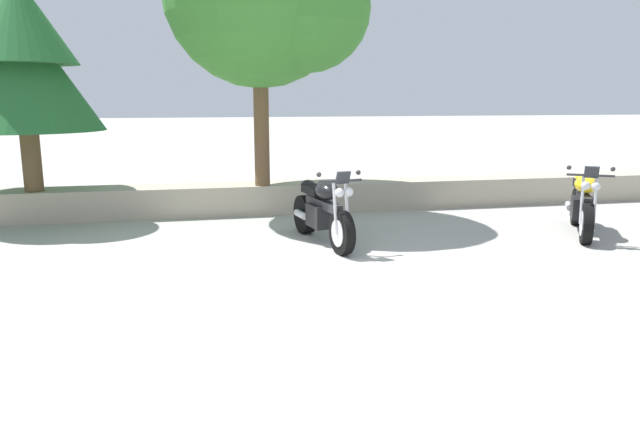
% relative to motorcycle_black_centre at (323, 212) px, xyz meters
% --- Properties ---
extents(ground_plane, '(120.00, 120.00, 0.00)m').
position_rel_motorcycle_black_centre_xyz_m(ground_plane, '(-1.12, -2.14, -0.49)').
color(ground_plane, '#A3A099').
extents(stone_wall, '(36.00, 0.80, 0.55)m').
position_rel_motorcycle_black_centre_xyz_m(stone_wall, '(-1.12, 2.66, -0.21)').
color(stone_wall, '#A89E89').
rests_on(stone_wall, ground).
extents(motorcycle_black_centre, '(0.78, 2.05, 1.18)m').
position_rel_motorcycle_black_centre_xyz_m(motorcycle_black_centre, '(0.00, 0.00, 0.00)').
color(motorcycle_black_centre, black).
rests_on(motorcycle_black_centre, ground).
extents(motorcycle_yellow_far_right, '(1.21, 1.86, 1.18)m').
position_rel_motorcycle_black_centre_xyz_m(motorcycle_yellow_far_right, '(4.22, -0.23, 0.00)').
color(motorcycle_yellow_far_right, black).
rests_on(motorcycle_yellow_far_right, ground).
extents(pine_tree_mid_left, '(2.55, 2.55, 3.63)m').
position_rel_motorcycle_black_centre_xyz_m(pine_tree_mid_left, '(-4.65, 2.54, 2.35)').
color(pine_tree_mid_left, brown).
rests_on(pine_tree_mid_left, stone_wall).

